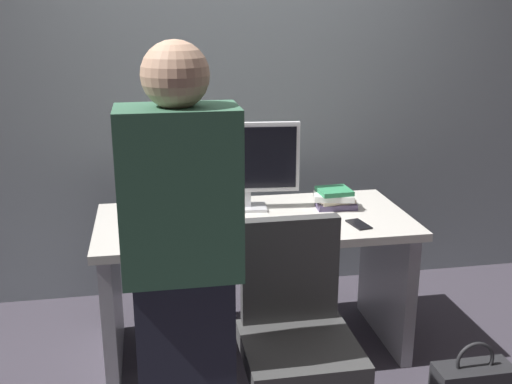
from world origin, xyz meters
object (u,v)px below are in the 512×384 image
Objects in this scene: cup_near_keyboard at (162,218)px; cup_by_monitor at (169,204)px; office_chair at (296,351)px; desk at (254,258)px; keyboard at (239,225)px; person_at_desk at (183,276)px; cell_phone at (359,224)px; mouse at (297,221)px; monitor at (247,161)px; book_stack at (335,198)px.

cup_by_monitor is at bearing 79.49° from cup_near_keyboard.
desk is at bearing 92.67° from office_chair.
office_chair is 0.72m from keyboard.
person_at_desk is 1.12m from cell_phone.
desk is at bearing 65.09° from person_at_desk.
office_chair is 10.54× the size of cup_near_keyboard.
office_chair is 0.57× the size of person_at_desk.
cell_phone is (0.29, -0.06, -0.01)m from mouse.
cup_near_keyboard is (-0.45, -0.05, 0.26)m from desk.
mouse is 1.12× the size of cup_near_keyboard.
desk is 18.31× the size of cup_by_monitor.
cell_phone is (0.88, 0.68, -0.11)m from person_at_desk.
cup_by_monitor is at bearing 147.54° from cell_phone.
desk is 0.50m from monitor.
keyboard is (0.31, 0.75, -0.10)m from person_at_desk.
monitor reaches higher than cup_near_keyboard.
mouse is (0.15, 0.63, 0.32)m from office_chair.
cup_near_keyboard is 0.23m from cup_by_monitor.
office_chair is at bearing 14.90° from person_at_desk.
book_stack is (0.41, 0.84, 0.35)m from office_chair.
office_chair is 0.72m from mouse.
mouse is 1.18× the size of cup_by_monitor.
cup_near_keyboard is (-0.44, -0.19, -0.21)m from monitor.
person_at_desk is at bearing -114.65° from keyboard.
person_at_desk is 11.38× the size of cell_phone.
office_chair is 0.93m from cup_near_keyboard.
person_at_desk reaches higher than keyboard.
office_chair is at bearing -87.33° from desk.
monitor is 0.65m from cell_phone.
book_stack is (0.26, 0.21, 0.04)m from mouse.
book_stack reaches higher than cup_near_keyboard.
person_at_desk reaches higher than monitor.
mouse is 0.69× the size of cell_phone.
keyboard is 4.30× the size of mouse.
mouse is (0.20, -0.27, -0.24)m from monitor.
desk is at bearing -22.75° from cup_by_monitor.
mouse is at bearing -140.44° from book_stack.
desk is 10.81× the size of cell_phone.
keyboard is at bearing 101.67° from office_chair.
person_at_desk is 6.99× the size of book_stack.
cup_by_monitor reaches higher than desk.
person_at_desk is 3.81× the size of keyboard.
monitor reaches higher than keyboard.
cup_near_keyboard is (-0.05, 0.82, -0.07)m from person_at_desk.
keyboard is 0.43m from cup_by_monitor.
keyboard is 0.28m from mouse.
desk is at bearing -85.02° from monitor.
monitor is 3.75× the size of cell_phone.
monitor is 1.26× the size of keyboard.
cup_by_monitor is at bearing 175.89° from monitor.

